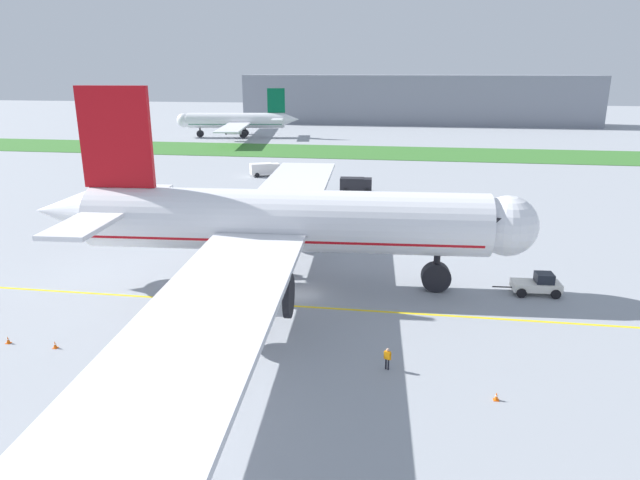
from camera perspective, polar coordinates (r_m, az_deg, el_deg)
The scene contains 14 objects.
ground_plane at distance 53.77m, azimuth -2.23°, elevation -5.53°, with size 600.00×600.00×0.00m, color #9399A0.
apron_taxi_line at distance 51.36m, azimuth -2.80°, elevation -6.65°, with size 280.00×0.36×0.01m, color yellow.
grass_median_strip at distance 145.66m, azimuth 4.97°, elevation 8.80°, with size 320.00×24.00×0.10m, color #38722D.
airliner_foreground at distance 54.08m, azimuth -4.10°, elevation 1.79°, with size 48.40×74.70×19.03m.
pushback_tug at distance 57.37m, azimuth 21.09°, elevation -4.20°, with size 6.29×2.65×2.11m.
ground_crew_wingwalker_port at distance 41.08m, azimuth 6.82°, elevation -11.60°, with size 0.54×0.40×1.66m.
ground_crew_marshaller_front at distance 42.65m, azimuth -15.38°, elevation -10.93°, with size 0.28×0.61×1.73m.
traffic_cone_near_nose at distance 39.48m, azimuth 17.36°, elevation -14.81°, with size 0.36×0.36×0.58m.
traffic_cone_port_wing at distance 48.43m, azimuth -25.15°, elevation -9.53°, with size 0.36×0.36×0.58m.
traffic_cone_starboard_wing at distance 50.86m, azimuth -28.94°, elevation -8.81°, with size 0.36×0.36×0.58m.
service_truck_baggage_loader at distance 113.29m, azimuth -5.58°, elevation 7.16°, with size 6.11×4.45×2.53m.
service_truck_fuel_bowser at distance 98.08m, azimuth 3.66°, elevation 5.67°, with size 5.56×2.85×2.46m.
parked_airliner_far_left at distance 179.09m, azimuth -8.29°, elevation 11.80°, with size 37.51×58.23×14.70m.
terminal_building at distance 225.09m, azimuth 9.71°, elevation 13.78°, with size 131.28×20.00×18.00m, color gray.
Camera 1 is at (9.65, -48.74, 20.56)m, focal length 31.74 mm.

